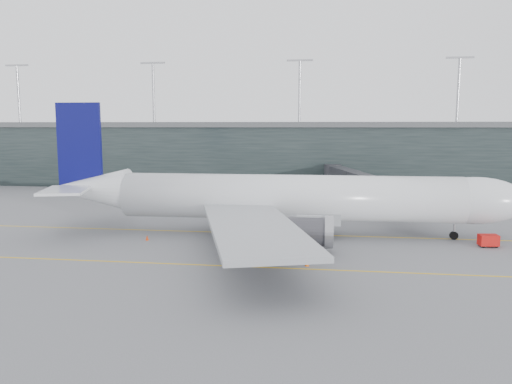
# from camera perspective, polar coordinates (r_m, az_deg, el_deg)

# --- Properties ---
(ground) EXTENTS (320.00, 320.00, 0.00)m
(ground) POSITION_cam_1_polar(r_m,az_deg,el_deg) (71.48, -1.15, -4.02)
(ground) COLOR slate
(ground) RESTS_ON ground
(taxiline_a) EXTENTS (160.00, 0.25, 0.02)m
(taxiline_a) POSITION_cam_1_polar(r_m,az_deg,el_deg) (67.61, -1.68, -4.69)
(taxiline_a) COLOR gold
(taxiline_a) RESTS_ON ground
(taxiline_b) EXTENTS (160.00, 0.25, 0.02)m
(taxiline_b) POSITION_cam_1_polar(r_m,az_deg,el_deg) (52.37, -4.60, -8.37)
(taxiline_b) COLOR gold
(taxiline_b) RESTS_ON ground
(taxiline_lead_main) EXTENTS (0.25, 60.00, 0.02)m
(taxiline_lead_main) POSITION_cam_1_polar(r_m,az_deg,el_deg) (90.50, 3.96, -1.56)
(taxiline_lead_main) COLOR gold
(taxiline_lead_main) RESTS_ON ground
(terminal) EXTENTS (240.00, 36.00, 29.00)m
(terminal) POSITION_cam_1_polar(r_m,az_deg,el_deg) (127.80, 2.91, 4.55)
(terminal) COLOR black
(terminal) RESTS_ON ground
(main_aircraft) EXTENTS (62.20, 58.63, 17.49)m
(main_aircraft) POSITION_cam_1_polar(r_m,az_deg,el_deg) (65.56, 3.40, -0.73)
(main_aircraft) COLOR white
(main_aircraft) RESTS_ON ground
(jet_bridge) EXTENTS (12.91, 44.31, 6.09)m
(jet_bridge) POSITION_cam_1_polar(r_m,az_deg,el_deg) (91.78, 12.84, 1.26)
(jet_bridge) COLOR #2A2A2E
(jet_bridge) RESTS_ON ground
(gse_cart) EXTENTS (2.31, 1.60, 1.49)m
(gse_cart) POSITION_cam_1_polar(r_m,az_deg,el_deg) (65.89, 25.02, -5.01)
(gse_cart) COLOR red
(gse_cart) RESTS_ON ground
(uld_a) EXTENTS (2.41, 2.20, 1.77)m
(uld_a) POSITION_cam_1_polar(r_m,az_deg,el_deg) (82.06, -2.91, -1.85)
(uld_a) COLOR #3B3B40
(uld_a) RESTS_ON ground
(uld_b) EXTENTS (2.42, 2.22, 1.78)m
(uld_b) POSITION_cam_1_polar(r_m,az_deg,el_deg) (82.84, -2.19, -1.76)
(uld_b) COLOR #3B3B40
(uld_b) RESTS_ON ground
(uld_c) EXTENTS (2.45, 2.24, 1.81)m
(uld_c) POSITION_cam_1_polar(r_m,az_deg,el_deg) (82.09, -0.64, -1.83)
(uld_c) COLOR #3B3B40
(uld_c) RESTS_ON ground
(cone_wing_stbd) EXTENTS (0.45, 0.45, 0.72)m
(cone_wing_stbd) POSITION_cam_1_polar(r_m,az_deg,el_deg) (52.18, 5.85, -8.04)
(cone_wing_stbd) COLOR #F4610D
(cone_wing_stbd) RESTS_ON ground
(cone_wing_port) EXTENTS (0.39, 0.39, 0.62)m
(cone_wing_port) POSITION_cam_1_polar(r_m,az_deg,el_deg) (81.55, 7.84, -2.42)
(cone_wing_port) COLOR #EC470D
(cone_wing_port) RESTS_ON ground
(cone_tail) EXTENTS (0.43, 0.43, 0.68)m
(cone_tail) POSITION_cam_1_polar(r_m,az_deg,el_deg) (64.70, -12.34, -5.13)
(cone_tail) COLOR red
(cone_tail) RESTS_ON ground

